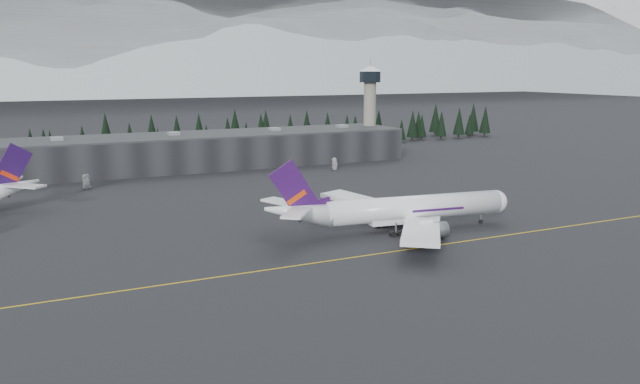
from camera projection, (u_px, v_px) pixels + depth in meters
name	position (u px, v px, depth m)	size (l,w,h in m)	color
ground	(362.00, 253.00, 126.18)	(1400.00, 1400.00, 0.00)	black
taxiline	(367.00, 255.00, 124.40)	(400.00, 0.40, 0.02)	gold
terminal	(201.00, 150.00, 235.71)	(160.00, 30.00, 12.60)	black
control_tower	(370.00, 100.00, 266.63)	(10.00, 10.00, 37.70)	gray
treeline	(179.00, 138.00, 268.26)	(360.00, 20.00, 15.00)	black
mountain_ridge	(61.00, 92.00, 1012.20)	(4400.00, 900.00, 420.00)	white
jet_main	(394.00, 210.00, 142.24)	(60.07, 55.13, 17.71)	white
gse_vehicle_a	(86.00, 187.00, 192.87)	(2.19, 4.75, 1.32)	silver
gse_vehicle_b	(335.00, 168.00, 229.27)	(1.88, 4.67, 1.59)	silver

